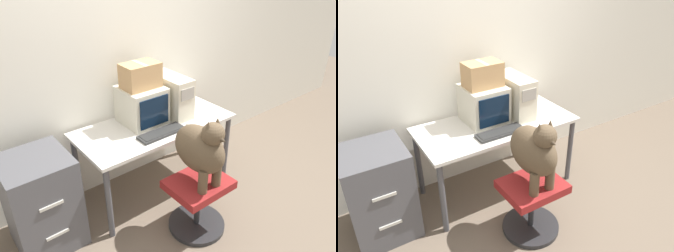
% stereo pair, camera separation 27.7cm
% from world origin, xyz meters
% --- Properties ---
extents(ground_plane, '(12.00, 12.00, 0.00)m').
position_xyz_m(ground_plane, '(0.00, 0.00, 0.00)').
color(ground_plane, '#6B5B4C').
extents(wall_back, '(8.00, 0.05, 2.60)m').
position_xyz_m(wall_back, '(0.00, 0.76, 1.30)').
color(wall_back, silver).
rests_on(wall_back, ground_plane).
extents(desk, '(1.49, 0.69, 0.73)m').
position_xyz_m(desk, '(0.00, 0.35, 0.65)').
color(desk, silver).
rests_on(desk, ground_plane).
extents(crt_monitor, '(0.37, 0.40, 0.34)m').
position_xyz_m(crt_monitor, '(-0.07, 0.45, 0.90)').
color(crt_monitor, beige).
rests_on(crt_monitor, desk).
extents(pc_tower, '(0.20, 0.48, 0.39)m').
position_xyz_m(pc_tower, '(0.25, 0.42, 0.93)').
color(pc_tower, beige).
rests_on(pc_tower, desk).
extents(keyboard, '(0.45, 0.15, 0.03)m').
position_xyz_m(keyboard, '(-0.07, 0.15, 0.74)').
color(keyboard, '#2D2D2D').
rests_on(keyboard, desk).
extents(computer_mouse, '(0.06, 0.04, 0.03)m').
position_xyz_m(computer_mouse, '(0.22, 0.12, 0.75)').
color(computer_mouse, beige).
rests_on(computer_mouse, desk).
extents(office_chair, '(0.50, 0.49, 0.49)m').
position_xyz_m(office_chair, '(-0.06, -0.32, 0.28)').
color(office_chair, '#262628').
rests_on(office_chair, ground_plane).
extents(dog, '(0.27, 0.50, 0.61)m').
position_xyz_m(dog, '(-0.06, -0.33, 0.81)').
color(dog, brown).
rests_on(dog, office_chair).
extents(filing_cabinet, '(0.50, 0.52, 0.81)m').
position_xyz_m(filing_cabinet, '(-1.12, 0.34, 0.40)').
color(filing_cabinet, '#4C4C51').
rests_on(filing_cabinet, ground_plane).
extents(cardboard_box, '(0.33, 0.22, 0.22)m').
position_xyz_m(cardboard_box, '(-0.07, 0.46, 1.19)').
color(cardboard_box, tan).
rests_on(cardboard_box, crt_monitor).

